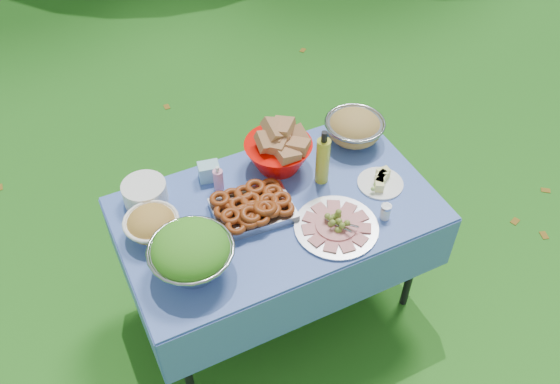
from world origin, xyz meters
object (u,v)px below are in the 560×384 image
Objects in this scene: pasta_bowl_steel at (354,127)px; salad_bowl at (191,253)px; plate_stack at (145,192)px; bread_bowl at (278,149)px; oil_bottle at (323,157)px; charcuterie_platter at (337,222)px; picnic_table at (277,258)px.

salad_bowl is at bearing -157.64° from pasta_bowl_steel.
bread_bowl is at bearing -5.49° from plate_stack.
plate_stack is 0.69× the size of oil_bottle.
salad_bowl is 1.12m from pasta_bowl_steel.
bread_bowl is 1.09× the size of pasta_bowl_steel.
bread_bowl is 0.44m from pasta_bowl_steel.
oil_bottle reaches higher than charcuterie_platter.
plate_stack is at bearing 163.09° from oil_bottle.
pasta_bowl_steel is at bearing 32.71° from oil_bottle.
oil_bottle is (0.81, -0.24, 0.10)m from plate_stack.
oil_bottle is at bearing 14.65° from picnic_table.
picnic_table is 4.84× the size of oil_bottle.
picnic_table is 0.57m from bread_bowl.
oil_bottle is at bearing -147.29° from pasta_bowl_steel.
picnic_table is 4.10× the size of salad_bowl.
salad_bowl is 0.49m from plate_stack.
plate_stack reaches higher than charcuterie_platter.
oil_bottle is at bearing 17.78° from salad_bowl.
oil_bottle is at bearing -51.44° from bread_bowl.
charcuterie_platter is at bearing -128.07° from pasta_bowl_steel.
plate_stack is at bearing 96.91° from salad_bowl.
charcuterie_platter is (0.72, -0.55, -0.01)m from plate_stack.
pasta_bowl_steel reaches higher than charcuterie_platter.
oil_bottle is (0.09, 0.30, 0.11)m from charcuterie_platter.
picnic_table is at bearing -165.35° from oil_bottle.
charcuterie_platter is at bearing -5.34° from salad_bowl.
oil_bottle is (0.75, 0.24, 0.03)m from salad_bowl.
bread_bowl is (0.66, -0.06, 0.06)m from plate_stack.
picnic_table is 0.78m from pasta_bowl_steel.
salad_bowl is 1.07× the size of bread_bowl.
salad_bowl is at bearing -83.09° from plate_stack.
salad_bowl is 0.73m from bread_bowl.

